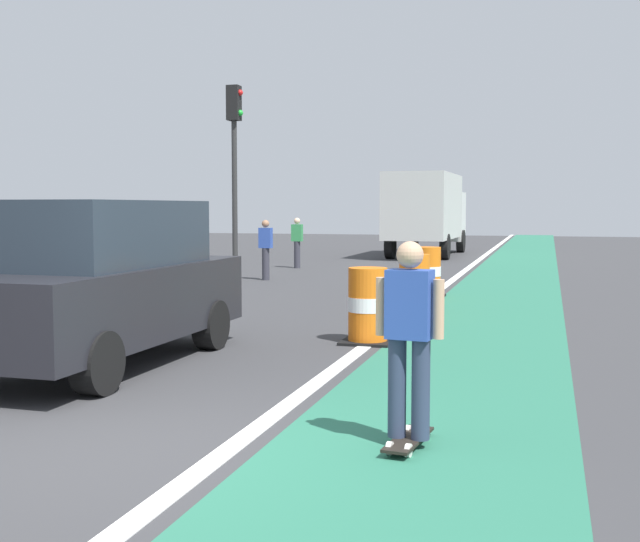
{
  "coord_description": "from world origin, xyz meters",
  "views": [
    {
      "loc": [
        3.36,
        -5.74,
        1.97
      ],
      "look_at": [
        0.4,
        4.69,
        1.1
      ],
      "focal_mm": 45.38,
      "sensor_mm": 36.0,
      "label": 1
    }
  ],
  "objects_px": {
    "parked_suv_nearest": "(101,282)",
    "traffic_barrel_front": "(368,306)",
    "traffic_barrel_back": "(428,273)",
    "pedestrian_crossing": "(297,241)",
    "delivery_truck_down_block": "(427,210)",
    "traffic_light_corner": "(235,148)",
    "pedestrian_waiting": "(266,248)",
    "skateboarder_on_lane": "(409,337)",
    "traffic_barrel_mid": "(414,284)"
  },
  "relations": [
    {
      "from": "traffic_barrel_mid",
      "to": "pedestrian_waiting",
      "type": "bearing_deg",
      "value": 131.19
    },
    {
      "from": "skateboarder_on_lane",
      "to": "pedestrian_crossing",
      "type": "distance_m",
      "value": 19.37
    },
    {
      "from": "traffic_barrel_mid",
      "to": "pedestrian_waiting",
      "type": "distance_m",
      "value": 7.47
    },
    {
      "from": "traffic_barrel_back",
      "to": "pedestrian_crossing",
      "type": "height_order",
      "value": "pedestrian_crossing"
    },
    {
      "from": "traffic_barrel_back",
      "to": "traffic_light_corner",
      "type": "distance_m",
      "value": 6.62
    },
    {
      "from": "skateboarder_on_lane",
      "to": "delivery_truck_down_block",
      "type": "bearing_deg",
      "value": 98.01
    },
    {
      "from": "delivery_truck_down_block",
      "to": "pedestrian_crossing",
      "type": "distance_m",
      "value": 8.26
    },
    {
      "from": "pedestrian_crossing",
      "to": "pedestrian_waiting",
      "type": "distance_m",
      "value": 4.28
    },
    {
      "from": "delivery_truck_down_block",
      "to": "pedestrian_waiting",
      "type": "height_order",
      "value": "delivery_truck_down_block"
    },
    {
      "from": "traffic_light_corner",
      "to": "pedestrian_crossing",
      "type": "relative_size",
      "value": 3.17
    },
    {
      "from": "delivery_truck_down_block",
      "to": "traffic_barrel_mid",
      "type": "bearing_deg",
      "value": -82.41
    },
    {
      "from": "traffic_barrel_mid",
      "to": "skateboarder_on_lane",
      "type": "bearing_deg",
      "value": -81.1
    },
    {
      "from": "traffic_barrel_mid",
      "to": "traffic_light_corner",
      "type": "xyz_separation_m",
      "value": [
        -5.58,
        5.11,
        2.97
      ]
    },
    {
      "from": "pedestrian_waiting",
      "to": "pedestrian_crossing",
      "type": "bearing_deg",
      "value": 96.14
    },
    {
      "from": "skateboarder_on_lane",
      "to": "traffic_barrel_front",
      "type": "height_order",
      "value": "skateboarder_on_lane"
    },
    {
      "from": "parked_suv_nearest",
      "to": "traffic_barrel_mid",
      "type": "height_order",
      "value": "parked_suv_nearest"
    },
    {
      "from": "traffic_barrel_back",
      "to": "pedestrian_crossing",
      "type": "bearing_deg",
      "value": 126.24
    },
    {
      "from": "parked_suv_nearest",
      "to": "traffic_barrel_front",
      "type": "distance_m",
      "value": 3.8
    },
    {
      "from": "traffic_barrel_front",
      "to": "pedestrian_waiting",
      "type": "height_order",
      "value": "pedestrian_waiting"
    },
    {
      "from": "skateboarder_on_lane",
      "to": "traffic_barrel_front",
      "type": "xyz_separation_m",
      "value": [
        -1.42,
        4.87,
        -0.38
      ]
    },
    {
      "from": "parked_suv_nearest",
      "to": "traffic_light_corner",
      "type": "relative_size",
      "value": 0.91
    },
    {
      "from": "parked_suv_nearest",
      "to": "traffic_barrel_front",
      "type": "height_order",
      "value": "parked_suv_nearest"
    },
    {
      "from": "delivery_truck_down_block",
      "to": "pedestrian_waiting",
      "type": "xyz_separation_m",
      "value": [
        -2.58,
        -11.87,
        -0.98
      ]
    },
    {
      "from": "skateboarder_on_lane",
      "to": "pedestrian_waiting",
      "type": "bearing_deg",
      "value": 114.05
    },
    {
      "from": "delivery_truck_down_block",
      "to": "traffic_light_corner",
      "type": "xyz_separation_m",
      "value": [
        -3.25,
        -12.37,
        1.65
      ]
    },
    {
      "from": "traffic_barrel_front",
      "to": "pedestrian_waiting",
      "type": "xyz_separation_m",
      "value": [
        -4.79,
        9.05,
        0.33
      ]
    },
    {
      "from": "skateboarder_on_lane",
      "to": "pedestrian_waiting",
      "type": "xyz_separation_m",
      "value": [
        -6.21,
        13.92,
        -0.05
      ]
    },
    {
      "from": "traffic_barrel_back",
      "to": "pedestrian_waiting",
      "type": "height_order",
      "value": "pedestrian_waiting"
    },
    {
      "from": "skateboarder_on_lane",
      "to": "pedestrian_waiting",
      "type": "relative_size",
      "value": 1.05
    },
    {
      "from": "delivery_truck_down_block",
      "to": "traffic_light_corner",
      "type": "relative_size",
      "value": 1.49
    },
    {
      "from": "traffic_light_corner",
      "to": "pedestrian_crossing",
      "type": "distance_m",
      "value": 5.45
    },
    {
      "from": "traffic_barrel_mid",
      "to": "pedestrian_waiting",
      "type": "xyz_separation_m",
      "value": [
        -4.91,
        5.61,
        0.33
      ]
    },
    {
      "from": "delivery_truck_down_block",
      "to": "pedestrian_crossing",
      "type": "relative_size",
      "value": 4.73
    },
    {
      "from": "skateboarder_on_lane",
      "to": "parked_suv_nearest",
      "type": "height_order",
      "value": "parked_suv_nearest"
    },
    {
      "from": "parked_suv_nearest",
      "to": "traffic_barrel_back",
      "type": "distance_m",
      "value": 9.13
    },
    {
      "from": "traffic_barrel_mid",
      "to": "traffic_light_corner",
      "type": "bearing_deg",
      "value": 137.49
    },
    {
      "from": "skateboarder_on_lane",
      "to": "traffic_barrel_mid",
      "type": "distance_m",
      "value": 8.42
    },
    {
      "from": "skateboarder_on_lane",
      "to": "pedestrian_crossing",
      "type": "height_order",
      "value": "skateboarder_on_lane"
    },
    {
      "from": "skateboarder_on_lane",
      "to": "traffic_light_corner",
      "type": "distance_m",
      "value": 15.3
    },
    {
      "from": "delivery_truck_down_block",
      "to": "traffic_light_corner",
      "type": "distance_m",
      "value": 12.9
    },
    {
      "from": "traffic_barrel_front",
      "to": "delivery_truck_down_block",
      "type": "relative_size",
      "value": 0.14
    },
    {
      "from": "skateboarder_on_lane",
      "to": "traffic_barrel_back",
      "type": "height_order",
      "value": "skateboarder_on_lane"
    },
    {
      "from": "parked_suv_nearest",
      "to": "pedestrian_crossing",
      "type": "xyz_separation_m",
      "value": [
        -2.44,
        15.81,
        -0.17
      ]
    },
    {
      "from": "pedestrian_waiting",
      "to": "traffic_barrel_back",
      "type": "bearing_deg",
      "value": -31.01
    },
    {
      "from": "parked_suv_nearest",
      "to": "traffic_light_corner",
      "type": "xyz_separation_m",
      "value": [
        -2.65,
        11.05,
        2.47
      ]
    },
    {
      "from": "skateboarder_on_lane",
      "to": "traffic_light_corner",
      "type": "relative_size",
      "value": 0.33
    },
    {
      "from": "parked_suv_nearest",
      "to": "traffic_barrel_back",
      "type": "bearing_deg",
      "value": 72.24
    },
    {
      "from": "traffic_barrel_mid",
      "to": "pedestrian_crossing",
      "type": "xyz_separation_m",
      "value": [
        -5.37,
        9.87,
        0.33
      ]
    },
    {
      "from": "skateboarder_on_lane",
      "to": "pedestrian_waiting",
      "type": "distance_m",
      "value": 15.24
    },
    {
      "from": "delivery_truck_down_block",
      "to": "pedestrian_crossing",
      "type": "bearing_deg",
      "value": -111.79
    }
  ]
}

